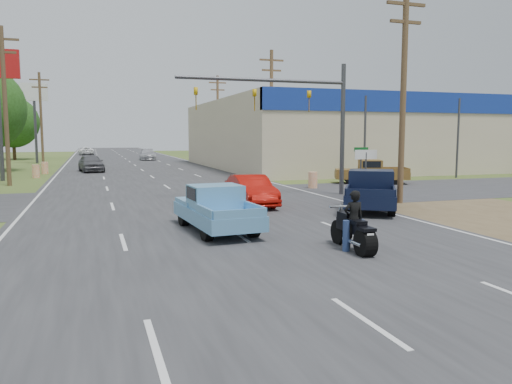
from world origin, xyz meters
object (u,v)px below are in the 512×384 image
object	(u,v)px
brown_pickup	(370,172)
distant_car_white	(86,151)
red_convertible	(251,191)
navy_pickup	(371,190)
motorcycle	(354,233)
blue_pickup	(215,208)
rider	(353,223)
distant_car_grey	(91,163)
distant_car_silver	(148,154)

from	to	relation	value
brown_pickup	distant_car_white	xyz separation A→B (m)	(-18.56, 58.30, -0.14)
red_convertible	navy_pickup	distance (m)	5.35
motorcycle	blue_pickup	size ratio (longest dim) A/B	0.48
navy_pickup	brown_pickup	distance (m)	12.15
blue_pickup	brown_pickup	distance (m)	18.99
rider	brown_pickup	xyz separation A→B (m)	(10.85, 17.21, -0.00)
red_convertible	rider	distance (m)	9.48
red_convertible	distant_car_grey	size ratio (longest dim) A/B	0.92
brown_pickup	red_convertible	bearing A→B (deg)	149.14
blue_pickup	navy_pickup	xyz separation A→B (m)	(7.57, 2.62, 0.09)
distant_car_silver	motorcycle	bearing A→B (deg)	-86.86
blue_pickup	distant_car_silver	xyz separation A→B (m)	(3.13, 51.00, -0.06)
distant_car_silver	distant_car_white	size ratio (longest dim) A/B	1.04
distant_car_silver	red_convertible	bearing A→B (deg)	-86.86
red_convertible	distant_car_silver	xyz separation A→B (m)	(0.16, 45.68, 0.03)
distant_car_grey	distant_car_silver	world-z (taller)	distant_car_grey
brown_pickup	distant_car_grey	world-z (taller)	brown_pickup
rider	brown_pickup	distance (m)	20.34
navy_pickup	distant_car_silver	bearing A→B (deg)	127.10
rider	blue_pickup	xyz separation A→B (m)	(-2.94, 4.15, -0.02)
red_convertible	brown_pickup	xyz separation A→B (m)	(10.82, 7.73, 0.11)
distant_car_silver	distant_car_grey	bearing A→B (deg)	-105.60
brown_pickup	distant_car_silver	distance (m)	39.42
motorcycle	navy_pickup	size ratio (longest dim) A/B	0.43
blue_pickup	distant_car_white	size ratio (longest dim) A/B	1.01
motorcycle	distant_car_white	size ratio (longest dim) A/B	0.49
navy_pickup	distant_car_white	distance (m)	69.84
red_convertible	distant_car_silver	bearing A→B (deg)	90.58
blue_pickup	distant_car_grey	distance (m)	30.54
navy_pickup	distant_car_grey	distance (m)	29.98
distant_car_silver	rider	bearing A→B (deg)	-86.86
motorcycle	distant_car_grey	xyz separation A→B (m)	(-6.92, 34.50, 0.26)
rider	distant_car_grey	world-z (taller)	rider
rider	brown_pickup	size ratio (longest dim) A/B	0.31
red_convertible	navy_pickup	bearing A→B (deg)	-29.67
rider	red_convertible	bearing A→B (deg)	-89.42
motorcycle	brown_pickup	bearing A→B (deg)	58.63
navy_pickup	distant_car_grey	world-z (taller)	navy_pickup
red_convertible	brown_pickup	bearing A→B (deg)	36.33
brown_pickup	rider	bearing A→B (deg)	171.36
distant_car_grey	brown_pickup	bearing A→B (deg)	-52.38
blue_pickup	navy_pickup	size ratio (longest dim) A/B	0.88
blue_pickup	distant_car_white	world-z (taller)	blue_pickup
navy_pickup	brown_pickup	bearing A→B (deg)	91.09
navy_pickup	distant_car_silver	world-z (taller)	navy_pickup
red_convertible	rider	bearing A→B (deg)	-89.41
motorcycle	navy_pickup	xyz separation A→B (m)	(4.64, 6.84, 0.35)
red_convertible	distant_car_grey	xyz separation A→B (m)	(-6.95, 24.95, 0.08)
blue_pickup	distant_car_white	distance (m)	71.51
distant_car_grey	distant_car_silver	distance (m)	21.92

